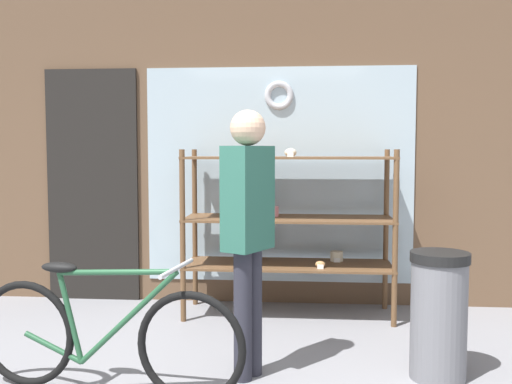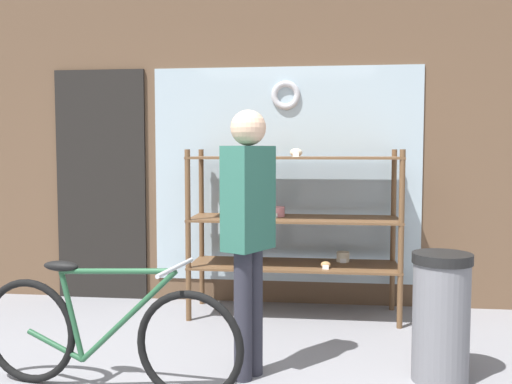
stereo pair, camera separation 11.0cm
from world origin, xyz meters
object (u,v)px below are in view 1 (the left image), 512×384
at_px(pedestrian, 248,222).
at_px(bicycle, 104,335).
at_px(display_case, 289,217).
at_px(trash_bin, 439,311).

bearing_deg(pedestrian, bicycle, 140.02).
bearing_deg(display_case, trash_bin, -53.30).
bearing_deg(trash_bin, display_case, 126.70).
bearing_deg(bicycle, trash_bin, 19.94).
relative_size(display_case, trash_bin, 2.22).
relative_size(bicycle, trash_bin, 2.11).
bearing_deg(trash_bin, bicycle, -168.60).
bearing_deg(bicycle, pedestrian, 30.13).
distance_m(bicycle, pedestrian, 1.04).
xyz_separation_m(display_case, trash_bin, (0.94, -1.25, -0.41)).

